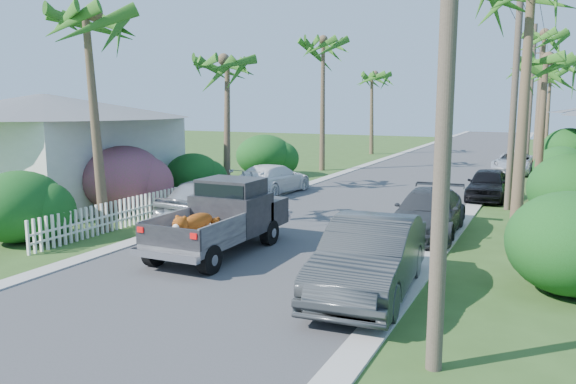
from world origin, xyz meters
The scene contains 32 objects.
ground centered at (0.00, 0.00, 0.00)m, with size 120.00×120.00×0.00m, color #304E1D.
road centered at (0.00, 25.00, 0.01)m, with size 8.00×100.00×0.02m, color #38383A.
curb_left centered at (-4.30, 25.00, 0.03)m, with size 0.60×100.00×0.06m, color #A5A39E.
curb_right centered at (4.30, 25.00, 0.03)m, with size 0.60×100.00×0.06m, color #A5A39E.
pickup_truck centered at (-1.28, 2.89, 1.01)m, with size 1.98×5.12×2.06m.
parked_car_rn centered at (3.60, 0.96, 0.85)m, with size 1.79×5.13×1.69m, color #303335.
parked_car_rm centered at (3.60, 7.30, 0.71)m, with size 1.99×4.89×1.42m, color #323337.
parked_car_rf centered at (4.61, 15.08, 0.68)m, with size 1.60×3.97×1.35m, color black.
parked_car_rd centered at (5.00, 25.45, 0.63)m, with size 2.11×4.57×1.27m, color silver.
parked_car_ln centered at (-3.60, 5.94, 0.84)m, with size 1.99×4.94×1.68m, color #B7B9BF.
parked_car_lf centered at (-4.67, 12.52, 0.69)m, with size 1.92×4.73×1.37m, color white.
palm_l_a centered at (-6.20, 3.00, 6.93)m, with size 4.40×4.40×8.20m.
palm_l_b centered at (-6.80, 12.00, 6.15)m, with size 4.40×4.40×7.40m.
palm_l_c centered at (-6.00, 22.00, 7.91)m, with size 4.40×4.40×9.20m.
palm_l_d centered at (-6.50, 34.00, 6.44)m, with size 4.40×4.40×7.70m.
palm_r_b centered at (6.60, 15.00, 5.95)m, with size 4.40×4.40×7.20m.
palm_r_c centered at (6.20, 26.00, 8.11)m, with size 4.40×4.40×9.40m.
palm_r_d centered at (6.50, 40.00, 6.74)m, with size 4.40×4.40×8.00m.
shrub_l_a centered at (-7.50, 1.00, 1.10)m, with size 2.60×2.86×2.20m, color #144012.
shrub_l_b centered at (-7.80, 6.00, 1.30)m, with size 3.00×3.30×2.60m, color #C41C72.
shrub_l_c centered at (-7.40, 10.00, 1.00)m, with size 2.40×2.64×2.00m, color #144012.
shrub_l_d centered at (-8.00, 18.00, 1.20)m, with size 3.20×3.52×2.40m, color #144012.
shrub_r_a centered at (7.60, 3.00, 1.15)m, with size 2.80×3.08×2.30m, color #144012.
shrub_r_b centered at (7.80, 11.00, 1.25)m, with size 3.00×3.30×2.50m, color #144012.
shrub_r_c centered at (7.50, 20.00, 1.05)m, with size 2.60×2.86×2.10m, color #144012.
shrub_r_d centered at (8.00, 30.00, 1.30)m, with size 3.20×3.52×2.60m, color #144012.
picket_fence centered at (-6.00, 5.50, 0.50)m, with size 0.10×11.00×1.00m, color white.
house_left centered at (-13.00, 7.00, 2.12)m, with size 9.00×8.00×4.60m.
utility_pole_a centered at (5.60, -2.00, 4.60)m, with size 1.60×0.26×9.00m.
utility_pole_b centered at (5.60, 13.00, 4.60)m, with size 1.60×0.26×9.00m.
utility_pole_c centered at (5.60, 28.00, 4.60)m, with size 1.60×0.26×9.00m.
utility_pole_d centered at (5.60, 43.00, 4.60)m, with size 1.60×0.26×9.00m.
Camera 1 is at (7.11, -10.66, 4.25)m, focal length 35.00 mm.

